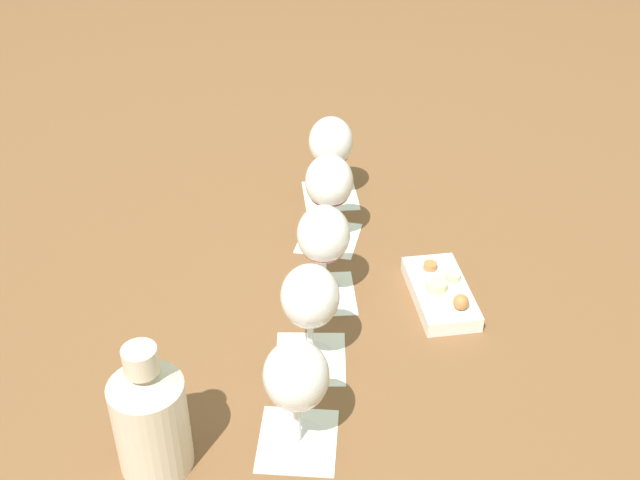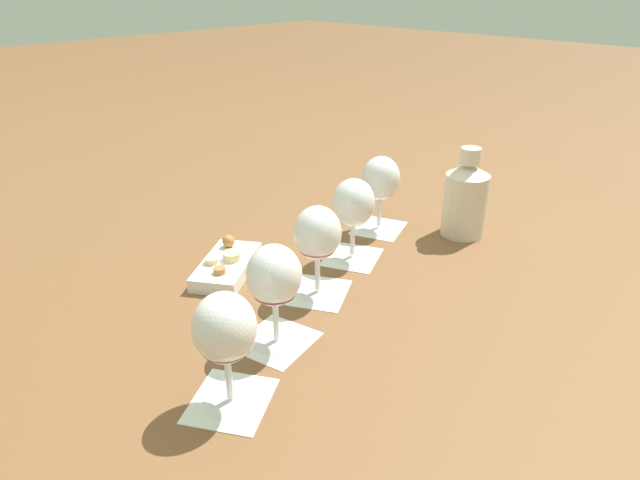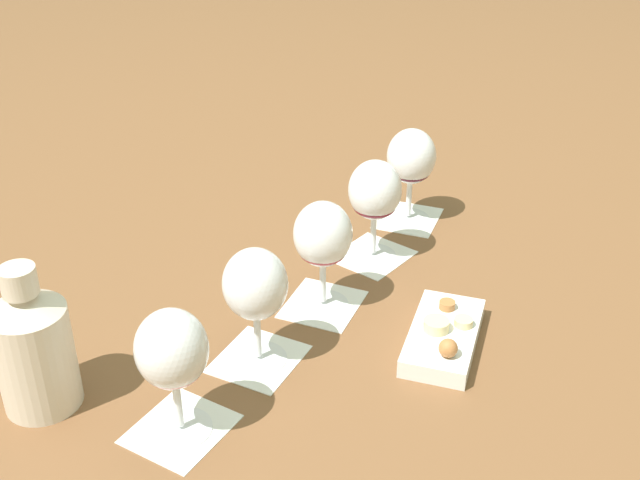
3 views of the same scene
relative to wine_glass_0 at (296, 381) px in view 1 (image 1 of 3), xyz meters
name	(u,v)px [view 1 (image 1 of 3)]	position (x,y,z in m)	size (l,w,h in m)	color
ground_plane	(319,293)	(0.29, 0.10, -0.11)	(8.00, 8.00, 0.00)	brown
tasting_card_0	(298,440)	(0.00, 0.00, -0.11)	(0.14, 0.13, 0.00)	white
tasting_card_1	(311,358)	(0.15, 0.05, -0.11)	(0.14, 0.14, 0.00)	white
tasting_card_2	(324,292)	(0.29, 0.09, -0.11)	(0.15, 0.14, 0.00)	white
tasting_card_3	(329,238)	(0.44, 0.15, -0.11)	(0.13, 0.12, 0.00)	white
tasting_card_4	(330,195)	(0.57, 0.20, -0.11)	(0.15, 0.14, 0.00)	white
wine_glass_0	(296,381)	(0.00, 0.00, 0.00)	(0.08, 0.08, 0.16)	white
wine_glass_1	(310,301)	(0.15, 0.05, 0.00)	(0.08, 0.08, 0.16)	white
wine_glass_2	(325,238)	(0.29, 0.09, 0.00)	(0.08, 0.08, 0.16)	white
wine_glass_3	(329,186)	(0.44, 0.15, 0.00)	(0.08, 0.08, 0.16)	white
wine_glass_4	(331,146)	(0.57, 0.20, 0.00)	(0.08, 0.08, 0.16)	white
ceramic_vase	(150,416)	(-0.10, 0.15, -0.03)	(0.09, 0.09, 0.19)	beige
snack_dish	(441,292)	(0.35, -0.08, -0.09)	(0.19, 0.16, 0.05)	white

